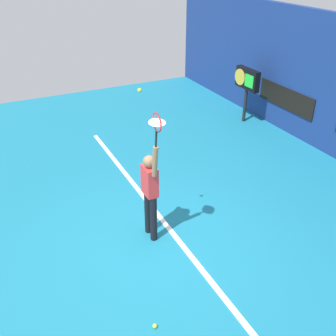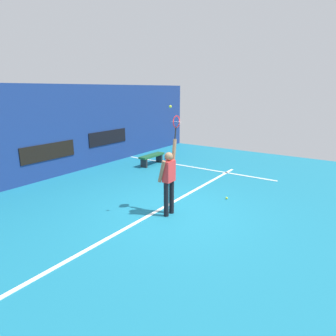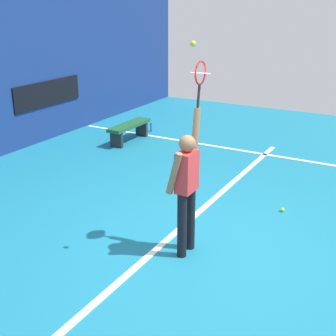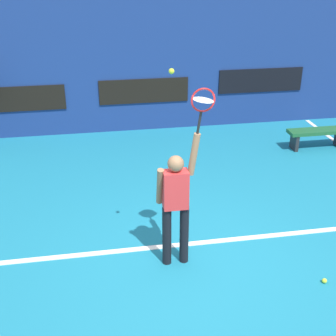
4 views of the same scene
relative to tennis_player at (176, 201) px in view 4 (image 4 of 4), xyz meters
name	(u,v)px [view 4 (image 4 of 4)]	position (x,y,z in m)	size (l,w,h in m)	color
ground_plane	(192,264)	(0.24, -0.10, -1.01)	(18.00, 18.00, 0.00)	teal
back_wall	(143,62)	(0.24, 5.58, 0.69)	(18.00, 0.20, 3.41)	navy
sponsor_banner_center	(144,91)	(0.24, 5.46, 0.00)	(2.20, 0.03, 0.60)	black
sponsor_banner_portside	(18,99)	(-2.76, 5.46, -0.05)	(2.20, 0.03, 0.60)	black
sponsor_banner_starboard	(261,80)	(3.24, 5.46, 0.13)	(2.20, 0.03, 0.60)	black
court_baseline	(186,244)	(0.24, 0.38, -1.01)	(10.00, 0.10, 0.01)	white
tennis_player	(176,201)	(0.00, 0.00, 0.00)	(0.57, 0.31, 1.99)	black
tennis_racket	(203,103)	(0.33, 0.00, 1.38)	(0.35, 0.27, 0.62)	black
tennis_ball	(172,71)	(-0.08, -0.10, 1.81)	(0.07, 0.07, 0.07)	#CCE033
court_bench	(318,134)	(4.00, 3.62, -0.67)	(1.40, 0.36, 0.45)	#1E592D
spare_ball	(324,281)	(1.92, -0.81, -0.98)	(0.07, 0.07, 0.07)	#CCE033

